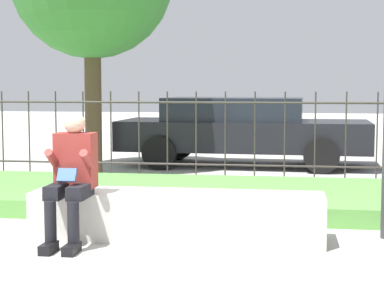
% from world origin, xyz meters
% --- Properties ---
extents(ground_plane, '(60.00, 60.00, 0.00)m').
position_xyz_m(ground_plane, '(0.00, 0.00, 0.00)').
color(ground_plane, '#B2AFA8').
extents(stone_bench, '(2.90, 0.58, 0.47)m').
position_xyz_m(stone_bench, '(0.11, 0.00, 0.21)').
color(stone_bench, beige).
rests_on(stone_bench, ground_plane).
extents(person_seated_reader, '(0.42, 0.73, 1.27)m').
position_xyz_m(person_seated_reader, '(-0.86, -0.33, 0.70)').
color(person_seated_reader, black).
rests_on(person_seated_reader, ground_plane).
extents(grass_berm, '(9.38, 2.43, 0.21)m').
position_xyz_m(grass_berm, '(0.00, 1.92, 0.11)').
color(grass_berm, '#569342').
rests_on(grass_berm, ground_plane).
extents(iron_fence, '(7.38, 0.03, 1.44)m').
position_xyz_m(iron_fence, '(-0.00, 3.76, 0.75)').
color(iron_fence, '#332D28').
rests_on(iron_fence, ground_plane).
extents(car_parked_center, '(4.74, 2.01, 1.31)m').
position_xyz_m(car_parked_center, '(0.32, 5.99, 0.71)').
color(car_parked_center, black).
rests_on(car_parked_center, ground_plane).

